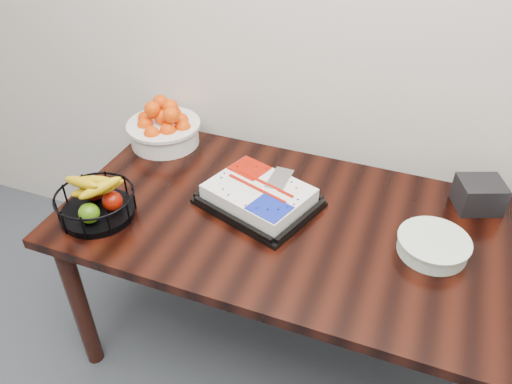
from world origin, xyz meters
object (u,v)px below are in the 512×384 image
(napkin_box, at_px, (479,195))
(plate_stack, at_px, (433,245))
(tangerine_bowl, at_px, (164,125))
(fruit_basket, at_px, (96,202))
(cake_tray, at_px, (259,196))
(table, at_px, (305,240))

(napkin_box, bearing_deg, plate_stack, -112.51)
(tangerine_bowl, distance_m, fruit_basket, 0.54)
(plate_stack, height_order, napkin_box, napkin_box)
(napkin_box, bearing_deg, tangerine_bowl, -179.31)
(cake_tray, relative_size, napkin_box, 3.11)
(table, relative_size, cake_tray, 3.64)
(tangerine_bowl, xyz_separation_m, napkin_box, (1.32, 0.02, -0.03))
(tangerine_bowl, bearing_deg, fruit_basket, -87.38)
(table, bearing_deg, fruit_basket, -161.76)
(table, xyz_separation_m, tangerine_bowl, (-0.75, 0.30, 0.18))
(fruit_basket, bearing_deg, tangerine_bowl, 92.62)
(cake_tray, relative_size, plate_stack, 2.04)
(table, xyz_separation_m, napkin_box, (0.57, 0.32, 0.14))
(cake_tray, xyz_separation_m, plate_stack, (0.64, -0.03, -0.01))
(tangerine_bowl, xyz_separation_m, fruit_basket, (0.02, -0.54, -0.03))
(cake_tray, xyz_separation_m, napkin_box, (0.77, 0.28, 0.02))
(cake_tray, distance_m, plate_stack, 0.64)
(table, relative_size, napkin_box, 11.32)
(cake_tray, distance_m, tangerine_bowl, 0.62)
(table, bearing_deg, cake_tray, 169.69)
(plate_stack, relative_size, napkin_box, 1.52)
(fruit_basket, height_order, plate_stack, fruit_basket)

